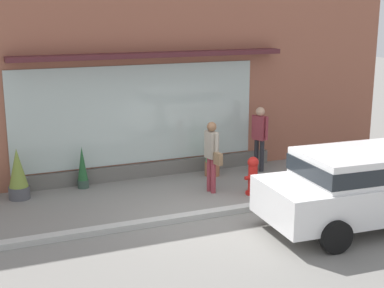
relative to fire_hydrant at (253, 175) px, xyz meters
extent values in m
plane|color=gray|center=(-1.66, -0.70, -0.46)|extent=(60.00, 60.00, 0.00)
cube|color=#B2B2AD|center=(-1.66, -0.90, -0.40)|extent=(14.00, 0.24, 0.12)
cube|color=#935642|center=(-1.66, 2.50, 1.94)|extent=(14.00, 0.36, 4.79)
cube|color=#ADBCB7|center=(-2.02, 2.30, 1.17)|extent=(6.26, 0.03, 2.46)
cube|color=#4C1E23|center=(-1.66, 2.15, 2.65)|extent=(6.86, 0.56, 0.12)
cube|color=#605E59|center=(-1.66, 2.28, -0.28)|extent=(6.66, 0.20, 0.36)
cylinder|color=red|center=(0.00, 0.00, -0.43)|extent=(0.33, 0.33, 0.06)
cylinder|color=red|center=(0.00, 0.00, -0.08)|extent=(0.22, 0.22, 0.63)
sphere|color=red|center=(0.00, 0.00, 0.30)|extent=(0.26, 0.26, 0.26)
cylinder|color=red|center=(-0.15, 0.00, -0.05)|extent=(0.10, 0.09, 0.09)
cylinder|color=red|center=(0.15, 0.00, -0.05)|extent=(0.10, 0.09, 0.09)
cylinder|color=red|center=(0.00, -0.15, -0.05)|extent=(0.09, 0.10, 0.09)
cylinder|color=#8E333D|center=(-0.80, 0.44, -0.05)|extent=(0.12, 0.12, 0.83)
cylinder|color=#8E333D|center=(-0.83, 0.60, -0.05)|extent=(0.12, 0.12, 0.83)
cube|color=#9E9384|center=(-0.82, 0.52, 0.68)|extent=(0.25, 0.34, 0.62)
sphere|color=brown|center=(-0.82, 0.52, 1.11)|extent=(0.22, 0.22, 0.22)
cylinder|color=#9E9384|center=(-0.78, 0.32, 0.69)|extent=(0.08, 0.08, 0.59)
cylinder|color=#9E9384|center=(-0.85, 0.72, 0.69)|extent=(0.08, 0.08, 0.59)
cube|color=#846647|center=(-0.78, 0.23, 0.42)|extent=(0.14, 0.25, 0.28)
cylinder|color=#232328|center=(1.05, 1.70, -0.04)|extent=(0.12, 0.12, 0.85)
cylinder|color=#232328|center=(1.12, 1.54, -0.04)|extent=(0.12, 0.12, 0.85)
cube|color=#8E333D|center=(1.08, 1.62, 0.70)|extent=(0.32, 0.38, 0.63)
sphere|color=tan|center=(1.08, 1.62, 1.14)|extent=(0.23, 0.23, 0.23)
cylinder|color=#8E333D|center=(0.99, 1.82, 0.72)|extent=(0.08, 0.08, 0.60)
cylinder|color=#8E333D|center=(1.17, 1.42, 0.72)|extent=(0.08, 0.08, 0.60)
cube|color=white|center=(1.22, -2.56, 0.20)|extent=(4.51, 1.98, 0.72)
cube|color=white|center=(1.00, -2.55, 0.80)|extent=(2.52, 1.73, 0.56)
cube|color=#1E2328|center=(1.00, -2.55, 0.80)|extent=(2.56, 1.75, 0.31)
cylinder|color=black|center=(-0.10, -1.60, -0.16)|extent=(0.61, 0.21, 0.61)
cylinder|color=black|center=(-0.20, -3.37, -0.16)|extent=(0.61, 0.21, 0.61)
cylinder|color=#9E6042|center=(-0.24, 1.71, -0.28)|extent=(0.39, 0.39, 0.37)
cone|color=#4C934C|center=(-0.24, 1.71, 0.43)|extent=(0.35, 0.35, 1.04)
cylinder|color=#4C4C51|center=(-5.03, 1.78, -0.32)|extent=(0.47, 0.47, 0.28)
cone|color=olive|center=(-5.03, 1.78, 0.27)|extent=(0.43, 0.43, 0.89)
cylinder|color=#33473D|center=(-3.53, 1.99, -0.36)|extent=(0.27, 0.27, 0.20)
cone|color=#23562D|center=(-3.53, 1.99, 0.15)|extent=(0.24, 0.24, 0.82)
camera|label=1|loc=(-6.05, -10.73, 3.74)|focal=51.85mm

